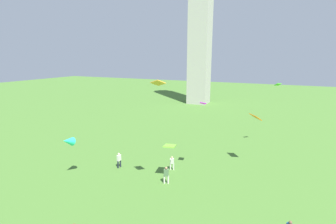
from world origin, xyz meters
TOP-DOWN VIEW (x-y plane):
  - monument_obelisk at (-12.23, 59.35)m, footprint 5.22×5.22m
  - person_0 at (-7.99, 16.40)m, footprint 0.32×0.55m
  - person_2 at (-2.22, 18.40)m, footprint 0.49×0.34m
  - person_4 at (-1.51, 15.36)m, footprint 0.54×0.41m
  - kite_flying_0 at (-1.24, 13.19)m, footprint 1.47×1.25m
  - kite_flying_1 at (7.79, 30.52)m, footprint 0.96×0.98m
  - kite_flying_2 at (5.87, 23.37)m, footprint 1.51×1.63m
  - kite_flying_3 at (-1.58, 16.39)m, footprint 1.50×1.87m
  - kite_flying_4 at (-11.08, 12.17)m, footprint 0.89×1.47m
  - kite_flying_5 at (1.11, 18.59)m, footprint 0.87×1.03m

SIDE VIEW (x-z plane):
  - person_2 at x=-2.22m, z-range 0.11..1.72m
  - person_0 at x=-7.99m, z-range 0.12..1.91m
  - person_4 at x=-1.51m, z-range 0.12..1.92m
  - kite_flying_3 at x=-1.58m, z-range 3.48..3.87m
  - kite_flying_4 at x=-11.08m, z-range 3.49..4.75m
  - kite_flying_2 at x=5.87m, z-range 5.58..6.20m
  - kite_flying_5 at x=1.11m, z-range 7.72..8.11m
  - kite_flying_1 at x=7.79m, z-range 8.73..9.15m
  - kite_flying_0 at x=-1.24m, z-range 10.05..10.71m
  - monument_obelisk at x=-12.23m, z-range 0.00..49.27m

